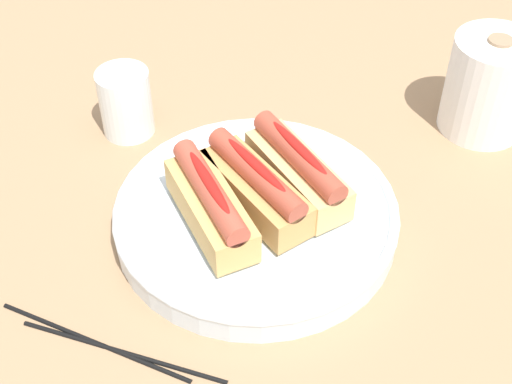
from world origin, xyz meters
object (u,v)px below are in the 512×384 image
at_px(chopstick_far, 94,341).
at_px(chopstick_near, 122,351).
at_px(hotdog_side, 298,169).
at_px(serving_bowl, 256,215).
at_px(water_glass, 126,106).
at_px(hotdog_back, 256,187).
at_px(paper_towel_roll, 489,86).
at_px(hotdog_front, 212,205).

bearing_deg(chopstick_far, chopstick_near, 3.04).
bearing_deg(hotdog_side, serving_bowl, -105.71).
distance_m(water_glass, chopstick_near, 0.35).
height_order(serving_bowl, hotdog_back, hotdog_back).
relative_size(serving_bowl, water_glass, 3.58).
bearing_deg(hotdog_back, chopstick_far, -92.54).
bearing_deg(paper_towel_roll, chopstick_near, -97.10).
distance_m(hotdog_back, chopstick_near, 0.22).
bearing_deg(paper_towel_roll, water_glass, -135.78).
distance_m(paper_towel_roll, chopstick_near, 0.56).
distance_m(paper_towel_roll, chopstick_far, 0.58).
xyz_separation_m(serving_bowl, hotdog_front, (-0.01, -0.05, 0.04)).
bearing_deg(hotdog_side, hotdog_back, -105.71).
height_order(water_glass, paper_towel_roll, paper_towel_roll).
xyz_separation_m(serving_bowl, hotdog_side, (0.01, 0.05, 0.04)).
height_order(hotdog_front, water_glass, hotdog_front).
bearing_deg(chopstick_far, water_glass, 115.53).
xyz_separation_m(serving_bowl, water_glass, (-0.25, 0.02, 0.02)).
distance_m(serving_bowl, chopstick_near, 0.22).
relative_size(hotdog_side, chopstick_near, 0.72).
distance_m(serving_bowl, water_glass, 0.25).
relative_size(water_glass, paper_towel_roll, 0.67).
bearing_deg(chopstick_near, hotdog_front, 77.48).
bearing_deg(chopstick_far, hotdog_back, 68.70).
bearing_deg(serving_bowl, chopstick_near, -84.65).
distance_m(hotdog_back, hotdog_side, 0.06).
height_order(serving_bowl, water_glass, water_glass).
bearing_deg(hotdog_back, hotdog_front, -105.71).
distance_m(hotdog_side, water_glass, 0.26).
distance_m(chopstick_near, chopstick_far, 0.03).
xyz_separation_m(serving_bowl, chopstick_far, (-0.01, -0.23, -0.02)).
distance_m(water_glass, paper_towel_roll, 0.47).
height_order(serving_bowl, chopstick_far, serving_bowl).
bearing_deg(serving_bowl, chopstick_far, -92.54).
relative_size(hotdog_front, hotdog_side, 1.00).
xyz_separation_m(hotdog_front, paper_towel_roll, (0.10, 0.39, 0.00)).
height_order(serving_bowl, chopstick_near, serving_bowl).
bearing_deg(water_glass, chopstick_far, -45.71).
distance_m(hotdog_front, chopstick_far, 0.18).
bearing_deg(hotdog_front, serving_bowl, 74.29).
relative_size(hotdog_back, chopstick_far, 0.71).
bearing_deg(serving_bowl, water_glass, 176.34).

